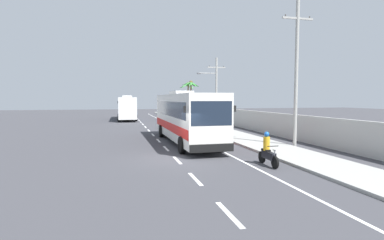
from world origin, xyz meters
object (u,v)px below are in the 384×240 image
Objects in this scene: coach_bus_far_lane at (127,107)px; pedestrian_near_kerb at (199,116)px; motorcycle_beside_bus at (191,123)px; palm_second at (188,91)px; motorcycle_trailing at (268,152)px; utility_pole_nearest at (296,67)px; utility_pole_mid at (216,89)px; coach_bus_foreground at (186,116)px; palm_nearest at (191,90)px.

coach_bus_far_lane reaches higher than pedestrian_near_kerb.
motorcycle_beside_bus is 0.32× the size of palm_second.
palm_second reaches higher than coach_bus_far_lane.
motorcycle_trailing is 8.07m from utility_pole_nearest.
palm_second reaches higher than pedestrian_near_kerb.
motorcycle_beside_bus is at bearing -135.09° from utility_pole_mid.
utility_pole_mid reaches higher than coach_bus_far_lane.
pedestrian_near_kerb is at bearing 82.72° from motorcycle_trailing.
utility_pole_mid is at bearing -90.83° from palm_second.
coach_bus_foreground is 17.25m from pedestrian_near_kerb.
utility_pole_nearest is (6.80, -3.77, 3.36)m from coach_bus_foreground.
coach_bus_foreground is 2.04× the size of palm_second.
motorcycle_trailing is at bearing -101.56° from utility_pole_mid.
utility_pole_mid is 15.76m from palm_second.
coach_bus_far_lane is at bearing 108.91° from utility_pole_nearest.
motorcycle_beside_bus is 15.80m from palm_nearest.
utility_pole_nearest is 1.70× the size of palm_nearest.
coach_bus_foreground is at bearing -104.53° from palm_nearest.
utility_pole_mid reaches higher than motorcycle_beside_bus.
utility_pole_nearest reaches higher than palm_nearest.
coach_bus_foreground reaches higher than pedestrian_near_kerb.
palm_second is at bearing 12.51° from coach_bus_far_lane.
pedestrian_near_kerb is 0.20× the size of utility_pole_mid.
coach_bus_foreground is 1.52× the size of utility_pole_mid.
coach_bus_far_lane reaches higher than motorcycle_trailing.
motorcycle_trailing is 0.19× the size of utility_pole_nearest.
utility_pole_mid is (4.08, 4.07, 3.78)m from motorcycle_beside_bus.
coach_bus_far_lane is at bearing 99.46° from motorcycle_trailing.
palm_nearest is at bearing 91.30° from utility_pole_nearest.
coach_bus_far_lane is 17.07m from utility_pole_mid.
palm_nearest is at bearing 92.63° from utility_pole_mid.
motorcycle_beside_bus is 17.46m from motorcycle_trailing.
coach_bus_foreground is 1.20× the size of utility_pole_nearest.
motorcycle_trailing is at bearing -80.54° from coach_bus_far_lane.
utility_pole_mid is at bearing -87.37° from palm_nearest.
motorcycle_beside_bus is at bearing -70.64° from coach_bus_far_lane.
utility_pole_nearest reaches higher than pedestrian_near_kerb.
utility_pole_mid is at bearing 44.91° from motorcycle_beside_bus.
utility_pole_mid is at bearing 90.45° from utility_pole_nearest.
motorcycle_trailing is (2.26, -8.49, -1.36)m from coach_bus_foreground.
coach_bus_foreground is at bearing 150.99° from utility_pole_nearest.
utility_pole_mid reaches higher than coach_bus_foreground.
utility_pole_nearest reaches higher than coach_bus_foreground.
pedestrian_near_kerb is at bearing -96.69° from palm_second.
coach_bus_far_lane is at bearing 109.36° from motorcycle_beside_bus.
motorcycle_beside_bus is at bearing -103.57° from palm_nearest.
palm_nearest is at bearing 83.10° from motorcycle_trailing.
utility_pole_nearest is 16.84m from utility_pole_mid.
palm_nearest is (0.74, 7.48, 3.68)m from pedestrian_near_kerb.
coach_bus_far_lane is at bearing -167.49° from palm_second.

